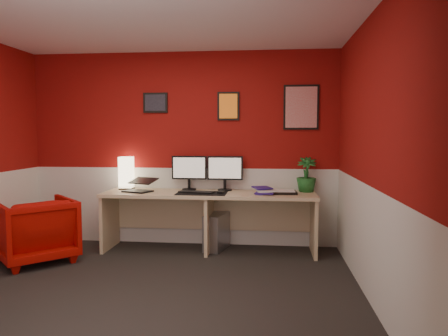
# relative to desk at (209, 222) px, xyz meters

# --- Properties ---
(ground) EXTENTS (4.00, 3.50, 0.01)m
(ground) POSITION_rel_desk_xyz_m (-0.39, -1.41, -0.36)
(ground) COLOR black
(ground) RESTS_ON ground
(ceiling) EXTENTS (4.00, 3.50, 0.01)m
(ceiling) POSITION_rel_desk_xyz_m (-0.39, -1.41, 2.13)
(ceiling) COLOR white
(ceiling) RESTS_ON ground
(wall_back) EXTENTS (4.00, 0.01, 2.50)m
(wall_back) POSITION_rel_desk_xyz_m (-0.39, 0.34, 0.89)
(wall_back) COLOR maroon
(wall_back) RESTS_ON ground
(wall_front) EXTENTS (4.00, 0.01, 2.50)m
(wall_front) POSITION_rel_desk_xyz_m (-0.39, -3.16, 0.89)
(wall_front) COLOR maroon
(wall_front) RESTS_ON ground
(wall_right) EXTENTS (0.01, 3.50, 2.50)m
(wall_right) POSITION_rel_desk_xyz_m (1.61, -1.41, 0.89)
(wall_right) COLOR maroon
(wall_right) RESTS_ON ground
(wainscot_back) EXTENTS (4.00, 0.01, 1.00)m
(wainscot_back) POSITION_rel_desk_xyz_m (-0.39, 0.34, 0.14)
(wainscot_back) COLOR silver
(wainscot_back) RESTS_ON ground
(wainscot_front) EXTENTS (4.00, 0.01, 1.00)m
(wainscot_front) POSITION_rel_desk_xyz_m (-0.39, -3.15, 0.14)
(wainscot_front) COLOR silver
(wainscot_front) RESTS_ON ground
(wainscot_right) EXTENTS (0.01, 3.50, 1.00)m
(wainscot_right) POSITION_rel_desk_xyz_m (1.60, -1.41, 0.14)
(wainscot_right) COLOR silver
(wainscot_right) RESTS_ON ground
(desk) EXTENTS (2.60, 0.65, 0.73)m
(desk) POSITION_rel_desk_xyz_m (0.00, 0.00, 0.00)
(desk) COLOR tan
(desk) RESTS_ON ground
(shoji_lamp) EXTENTS (0.16, 0.16, 0.40)m
(shoji_lamp) POSITION_rel_desk_xyz_m (-1.11, 0.20, 0.56)
(shoji_lamp) COLOR #FFE5B2
(shoji_lamp) RESTS_ON desk
(laptop) EXTENTS (0.39, 0.34, 0.22)m
(laptop) POSITION_rel_desk_xyz_m (-0.89, -0.04, 0.47)
(laptop) COLOR black
(laptop) RESTS_ON desk
(monitor_left) EXTENTS (0.45, 0.06, 0.58)m
(monitor_left) POSITION_rel_desk_xyz_m (-0.29, 0.22, 0.66)
(monitor_left) COLOR black
(monitor_left) RESTS_ON desk
(monitor_right) EXTENTS (0.45, 0.06, 0.58)m
(monitor_right) POSITION_rel_desk_xyz_m (0.17, 0.21, 0.66)
(monitor_right) COLOR black
(monitor_right) RESTS_ON desk
(desk_mat) EXTENTS (0.60, 0.38, 0.01)m
(desk_mat) POSITION_rel_desk_xyz_m (-0.08, -0.09, 0.37)
(desk_mat) COLOR black
(desk_mat) RESTS_ON desk
(keyboard) EXTENTS (0.44, 0.22, 0.02)m
(keyboard) POSITION_rel_desk_xyz_m (-0.15, -0.08, 0.38)
(keyboard) COLOR black
(keyboard) RESTS_ON desk_mat
(mouse) EXTENTS (0.08, 0.11, 0.03)m
(mouse) POSITION_rel_desk_xyz_m (0.16, -0.11, 0.39)
(mouse) COLOR black
(mouse) RESTS_ON desk_mat
(book_bottom) EXTENTS (0.28, 0.34, 0.03)m
(book_bottom) POSITION_rel_desk_xyz_m (0.59, -0.02, 0.38)
(book_bottom) COLOR navy
(book_bottom) RESTS_ON desk
(book_middle) EXTENTS (0.26, 0.33, 0.02)m
(book_middle) POSITION_rel_desk_xyz_m (0.58, -0.03, 0.40)
(book_middle) COLOR silver
(book_middle) RESTS_ON book_bottom
(book_top) EXTENTS (0.27, 0.31, 0.02)m
(book_top) POSITION_rel_desk_xyz_m (0.56, -0.02, 0.43)
(book_top) COLOR navy
(book_top) RESTS_ON book_middle
(zen_tray) EXTENTS (0.37, 0.27, 0.03)m
(zen_tray) POSITION_rel_desk_xyz_m (0.88, -0.01, 0.38)
(zen_tray) COLOR black
(zen_tray) RESTS_ON desk
(potted_plant) EXTENTS (0.25, 0.25, 0.43)m
(potted_plant) POSITION_rel_desk_xyz_m (1.19, 0.19, 0.58)
(potted_plant) COLOR #19591E
(potted_plant) RESTS_ON desk
(pc_tower) EXTENTS (0.30, 0.48, 0.45)m
(pc_tower) POSITION_rel_desk_xyz_m (0.08, 0.09, -0.14)
(pc_tower) COLOR #99999E
(pc_tower) RESTS_ON ground
(armchair) EXTENTS (1.11, 1.11, 0.72)m
(armchair) POSITION_rel_desk_xyz_m (-1.89, -0.64, -0.00)
(armchair) COLOR #B30D07
(armchair) RESTS_ON ground
(art_left) EXTENTS (0.32, 0.02, 0.26)m
(art_left) POSITION_rel_desk_xyz_m (-0.75, 0.33, 1.49)
(art_left) COLOR black
(art_left) RESTS_ON wall_back
(art_center) EXTENTS (0.28, 0.02, 0.36)m
(art_center) POSITION_rel_desk_xyz_m (0.21, 0.33, 1.44)
(art_center) COLOR orange
(art_center) RESTS_ON wall_back
(art_right) EXTENTS (0.44, 0.02, 0.56)m
(art_right) POSITION_rel_desk_xyz_m (1.12, 0.33, 1.42)
(art_right) COLOR red
(art_right) RESTS_ON wall_back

